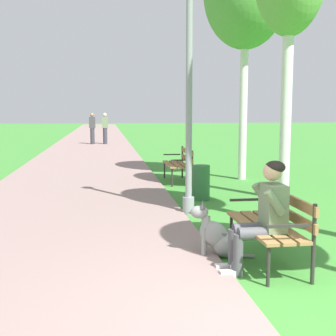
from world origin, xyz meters
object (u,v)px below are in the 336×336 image
object	(u,v)px
park_bench_near	(273,221)
person_seated_on_near_bench	(264,212)
lamp_post_near	(189,80)
pedestrian_distant	(105,129)
dog_grey	(218,237)
litter_bin	(201,183)
park_bench_mid	(180,162)
pedestrian_further_distant	(92,129)

from	to	relation	value
park_bench_near	person_seated_on_near_bench	bearing A→B (deg)	-128.52
lamp_post_near	pedestrian_distant	distance (m)	16.51
person_seated_on_near_bench	dog_grey	distance (m)	0.79
dog_grey	litter_bin	size ratio (longest dim) A/B	1.17
dog_grey	litter_bin	distance (m)	3.63
park_bench_mid	pedestrian_further_distant	distance (m)	13.11
person_seated_on_near_bench	dog_grey	xyz separation A→B (m)	(-0.36, 0.57, -0.42)
park_bench_near	pedestrian_distant	world-z (taller)	pedestrian_distant
park_bench_near	pedestrian_distant	size ratio (longest dim) A/B	0.91
park_bench_near	litter_bin	xyz separation A→B (m)	(-0.03, 3.89, -0.16)
person_seated_on_near_bench	pedestrian_distant	bearing A→B (deg)	94.98
pedestrian_distant	park_bench_mid	bearing A→B (deg)	-81.92
park_bench_near	pedestrian_distant	bearing A→B (deg)	95.66
dog_grey	pedestrian_distant	bearing A→B (deg)	94.03
lamp_post_near	pedestrian_distant	world-z (taller)	lamp_post_near
park_bench_near	pedestrian_further_distant	world-z (taller)	pedestrian_further_distant
dog_grey	pedestrian_distant	xyz separation A→B (m)	(-1.32, 18.76, 0.58)
pedestrian_distant	park_bench_near	bearing A→B (deg)	-84.34
park_bench_mid	litter_bin	size ratio (longest dim) A/B	2.14
park_bench_near	dog_grey	world-z (taller)	park_bench_near
park_bench_near	park_bench_mid	distance (m)	6.22
lamp_post_near	park_bench_near	bearing A→B (deg)	-79.35
lamp_post_near	pedestrian_further_distant	distance (m)	16.61
person_seated_on_near_bench	park_bench_near	bearing A→B (deg)	51.48
person_seated_on_near_bench	dog_grey	world-z (taller)	person_seated_on_near_bench
park_bench_near	pedestrian_further_distant	bearing A→B (deg)	97.60
park_bench_mid	pedestrian_further_distant	bearing A→B (deg)	100.90
litter_bin	lamp_post_near	bearing A→B (deg)	-111.51
lamp_post_near	litter_bin	distance (m)	2.34
litter_bin	pedestrian_distant	bearing A→B (deg)	97.00
park_bench_near	park_bench_mid	size ratio (longest dim) A/B	1.00
park_bench_near	pedestrian_further_distant	distance (m)	19.27
person_seated_on_near_bench	lamp_post_near	world-z (taller)	lamp_post_near
pedestrian_distant	pedestrian_further_distant	distance (m)	0.66
person_seated_on_near_bench	pedestrian_distant	xyz separation A→B (m)	(-1.68, 19.33, 0.16)
park_bench_mid	person_seated_on_near_bench	distance (m)	6.48
park_bench_mid	lamp_post_near	bearing A→B (deg)	-97.01
park_bench_mid	park_bench_near	bearing A→B (deg)	-89.37
lamp_post_near	pedestrian_distant	bearing A→B (deg)	94.84
litter_bin	pedestrian_further_distant	distance (m)	15.42
person_seated_on_near_bench	pedestrian_distant	size ratio (longest dim) A/B	0.76
dog_grey	park_bench_near	bearing A→B (deg)	-28.18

